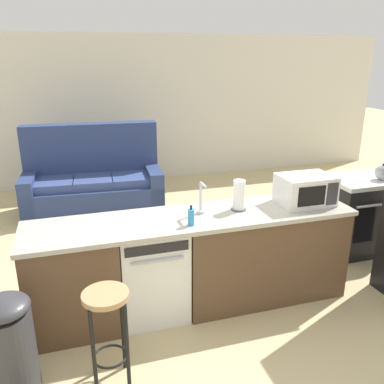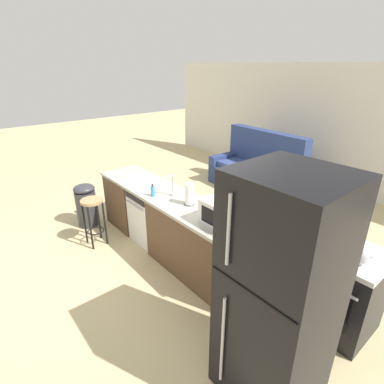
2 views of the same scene
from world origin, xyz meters
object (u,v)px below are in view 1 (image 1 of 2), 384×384
at_px(dishwasher, 151,271).
at_px(stove_range, 357,214).
at_px(paper_towel_roll, 239,196).
at_px(microwave, 305,190).
at_px(trash_bin, 9,344).
at_px(soap_bottle, 191,217).
at_px(bar_stool, 107,319).
at_px(kettle, 383,173).
at_px(couch, 94,183).

height_order(dishwasher, stove_range, stove_range).
bearing_deg(paper_towel_roll, microwave, -2.88).
xyz_separation_m(dishwasher, trash_bin, (-1.11, -0.62, -0.04)).
relative_size(microwave, soap_bottle, 2.84).
bearing_deg(trash_bin, stove_range, 17.41).
relative_size(dishwasher, trash_bin, 1.14).
distance_m(bar_stool, trash_bin, 0.69).
distance_m(kettle, trash_bin, 4.06).
relative_size(stove_range, trash_bin, 1.22).
height_order(microwave, trash_bin, microwave).
relative_size(soap_bottle, trash_bin, 0.24).
bearing_deg(soap_bottle, stove_range, 17.72).
bearing_deg(couch, paper_towel_roll, -68.13).
relative_size(kettle, bar_stool, 0.28).
distance_m(dishwasher, trash_bin, 1.27).
distance_m(soap_bottle, trash_bin, 1.61).
bearing_deg(kettle, paper_towel_roll, -168.56).
distance_m(stove_range, microwave, 1.36).
distance_m(stove_range, paper_towel_roll, 1.93).
relative_size(dishwasher, kettle, 4.10).
relative_size(bar_stool, couch, 0.36).
xyz_separation_m(soap_bottle, kettle, (2.45, 0.60, 0.01)).
distance_m(stove_range, bar_stool, 3.32).
xyz_separation_m(stove_range, microwave, (-1.10, -0.55, 0.59)).
relative_size(kettle, couch, 0.10).
height_order(stove_range, kettle, kettle).
distance_m(microwave, bar_stool, 2.16).
height_order(dishwasher, soap_bottle, soap_bottle).
bearing_deg(bar_stool, soap_bottle, 36.39).
distance_m(soap_bottle, couch, 3.18).
bearing_deg(soap_bottle, microwave, 8.60).
height_order(stove_range, trash_bin, stove_range).
height_order(dishwasher, trash_bin, dishwasher).
distance_m(kettle, bar_stool, 3.46).
distance_m(dishwasher, soap_bottle, 0.66).
bearing_deg(microwave, bar_stool, -159.05).
bearing_deg(bar_stool, trash_bin, 168.31).
bearing_deg(trash_bin, kettle, 14.98).
bearing_deg(microwave, kettle, 18.54).
bearing_deg(trash_bin, bar_stool, -11.69).
xyz_separation_m(dishwasher, paper_towel_roll, (0.84, 0.03, 0.62)).
bearing_deg(kettle, couch, 141.34).
height_order(trash_bin, couch, couch).
height_order(kettle, bar_stool, kettle).
bearing_deg(dishwasher, stove_range, 11.91).
distance_m(dishwasher, bar_stool, 0.89).
bearing_deg(microwave, soap_bottle, -171.40).
bearing_deg(soap_bottle, bar_stool, -143.61).
bearing_deg(stove_range, couch, 141.23).
bearing_deg(kettle, stove_range, 143.32).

